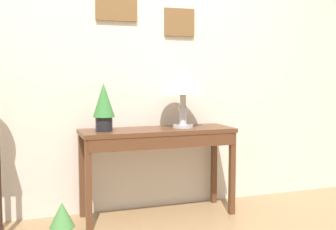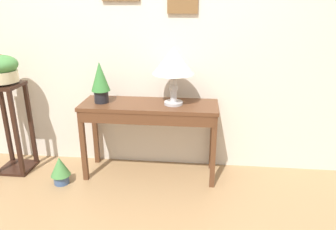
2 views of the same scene
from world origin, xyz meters
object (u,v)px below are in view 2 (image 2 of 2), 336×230
(potted_plant_floor, at_px, (60,169))
(planter_bowl_wide, at_px, (0,68))
(table_lamp, at_px, (174,62))
(potted_plant_on_console, at_px, (100,80))
(console_table, at_px, (149,115))
(pedestal_stand_left, at_px, (11,128))

(potted_plant_floor, bearing_deg, planter_bowl_wide, 158.86)
(table_lamp, relative_size, planter_bowl_wide, 1.64)
(potted_plant_on_console, height_order, planter_bowl_wide, planter_bowl_wide)
(table_lamp, relative_size, potted_plant_floor, 1.92)
(console_table, relative_size, planter_bowl_wide, 3.96)
(console_table, height_order, planter_bowl_wide, planter_bowl_wide)
(console_table, height_order, potted_plant_floor, console_table)
(console_table, xyz_separation_m, potted_plant_on_console, (-0.45, 0.01, 0.31))
(console_table, bearing_deg, pedestal_stand_left, -178.68)
(potted_plant_on_console, distance_m, potted_plant_floor, 0.91)
(planter_bowl_wide, height_order, potted_plant_floor, planter_bowl_wide)
(pedestal_stand_left, relative_size, planter_bowl_wide, 2.81)
(table_lamp, height_order, potted_plant_floor, table_lamp)
(potted_plant_on_console, xyz_separation_m, planter_bowl_wide, (-0.92, -0.04, 0.10))
(planter_bowl_wide, distance_m, potted_plant_floor, 1.08)
(table_lamp, height_order, planter_bowl_wide, table_lamp)
(table_lamp, bearing_deg, pedestal_stand_left, -177.98)
(pedestal_stand_left, height_order, planter_bowl_wide, planter_bowl_wide)
(table_lamp, distance_m, potted_plant_floor, 1.44)
(potted_plant_on_console, bearing_deg, console_table, -1.44)
(pedestal_stand_left, bearing_deg, console_table, 1.32)
(potted_plant_floor, bearing_deg, pedestal_stand_left, 158.88)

